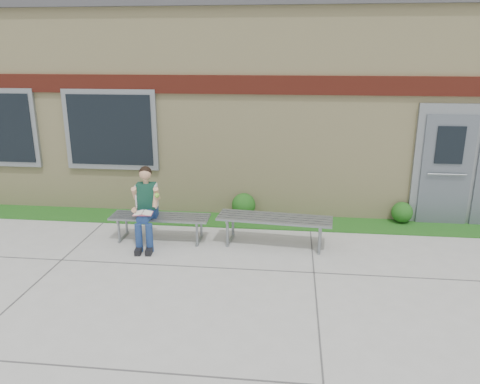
# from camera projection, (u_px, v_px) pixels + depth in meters

# --- Properties ---
(ground) EXTENTS (80.00, 80.00, 0.00)m
(ground) POSITION_uv_depth(u_px,v_px,m) (245.00, 285.00, 6.68)
(ground) COLOR #9E9E99
(ground) RESTS_ON ground
(grass_strip) EXTENTS (16.00, 0.80, 0.02)m
(grass_strip) POSITION_uv_depth(u_px,v_px,m) (258.00, 221.00, 9.15)
(grass_strip) COLOR #175015
(grass_strip) RESTS_ON ground
(school_building) EXTENTS (16.20, 6.22, 4.20)m
(school_building) POSITION_uv_depth(u_px,v_px,m) (269.00, 97.00, 11.77)
(school_building) COLOR beige
(school_building) RESTS_ON ground
(bench_left) EXTENTS (1.73, 0.49, 0.45)m
(bench_left) POSITION_uv_depth(u_px,v_px,m) (160.00, 221.00, 8.19)
(bench_left) COLOR slate
(bench_left) RESTS_ON ground
(bench_right) EXTENTS (1.98, 0.72, 0.50)m
(bench_right) POSITION_uv_depth(u_px,v_px,m) (274.00, 224.00, 7.96)
(bench_right) COLOR slate
(bench_right) RESTS_ON ground
(girl) EXTENTS (0.51, 0.83, 1.35)m
(girl) POSITION_uv_depth(u_px,v_px,m) (146.00, 205.00, 7.91)
(girl) COLOR navy
(girl) RESTS_ON ground
(shrub_mid) EXTENTS (0.47, 0.47, 0.47)m
(shrub_mid) POSITION_uv_depth(u_px,v_px,m) (244.00, 205.00, 9.35)
(shrub_mid) COLOR #175015
(shrub_mid) RESTS_ON grass_strip
(shrub_east) EXTENTS (0.40, 0.40, 0.40)m
(shrub_east) POSITION_uv_depth(u_px,v_px,m) (402.00, 212.00, 9.03)
(shrub_east) COLOR #175015
(shrub_east) RESTS_ON grass_strip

